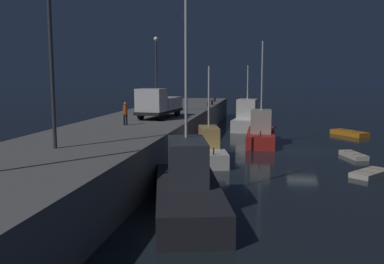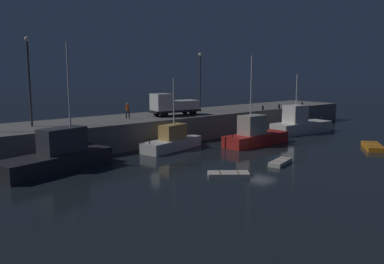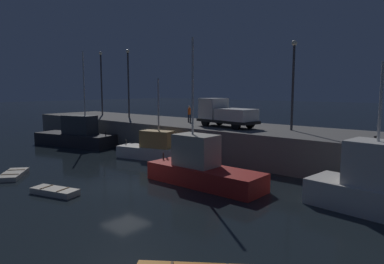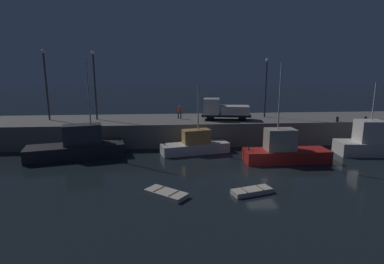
% 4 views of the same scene
% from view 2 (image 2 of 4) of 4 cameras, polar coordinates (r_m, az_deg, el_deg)
% --- Properties ---
extents(ground_plane, '(320.00, 320.00, 0.00)m').
position_cam_2_polar(ground_plane, '(38.15, 9.91, -3.21)').
color(ground_plane, black).
extents(pier_quay, '(59.84, 8.52, 2.74)m').
position_cam_2_polar(pier_quay, '(47.57, -2.71, 0.96)').
color(pier_quay, slate).
rests_on(pier_quay, ground).
extents(fishing_trawler_red, '(9.86, 5.17, 10.15)m').
position_cam_2_polar(fishing_trawler_red, '(33.37, -18.88, -3.31)').
color(fishing_trawler_red, '#232328').
rests_on(fishing_trawler_red, ground).
extents(fishing_boat_blue, '(8.95, 3.67, 7.49)m').
position_cam_2_polar(fishing_boat_blue, '(52.11, 15.33, 1.13)').
color(fishing_boat_blue, silver).
rests_on(fishing_boat_blue, ground).
extents(fishing_boat_white, '(8.12, 2.50, 9.44)m').
position_cam_2_polar(fishing_boat_white, '(42.74, 9.11, -0.40)').
color(fishing_boat_white, red).
rests_on(fishing_boat_white, ground).
extents(fishing_boat_orange, '(7.52, 3.72, 7.11)m').
position_cam_2_polar(fishing_boat_orange, '(39.82, -2.88, -1.28)').
color(fishing_boat_orange, silver).
rests_on(fishing_boat_orange, ground).
extents(dinghy_orange_near, '(3.12, 1.85, 0.39)m').
position_cam_2_polar(dinghy_orange_near, '(34.42, 12.66, -4.30)').
color(dinghy_orange_near, beige).
rests_on(dinghy_orange_near, ground).
extents(rowboat_white_mid, '(4.25, 3.70, 0.51)m').
position_cam_2_polar(rowboat_white_mid, '(44.19, 24.71, -1.93)').
color(rowboat_white_mid, orange).
rests_on(rowboat_white_mid, ground).
extents(dinghy_red_small, '(3.23, 2.99, 0.36)m').
position_cam_2_polar(dinghy_red_small, '(29.92, 5.29, -6.13)').
color(dinghy_red_small, beige).
rests_on(dinghy_red_small, ground).
extents(lamp_post_east, '(0.44, 0.44, 8.22)m').
position_cam_2_polar(lamp_post_east, '(39.45, -22.54, 7.66)').
color(lamp_post_east, '#38383D').
rests_on(lamp_post_east, pier_quay).
extents(lamp_post_central, '(0.44, 0.44, 7.40)m').
position_cam_2_polar(lamp_post_central, '(50.40, 1.16, 7.95)').
color(lamp_post_central, '#38383D').
rests_on(lamp_post_central, pier_quay).
extents(utility_truck, '(6.16, 3.02, 2.59)m').
position_cam_2_polar(utility_truck, '(45.66, -2.82, 3.93)').
color(utility_truck, black).
rests_on(utility_truck, pier_quay).
extents(dockworker, '(0.45, 0.38, 1.72)m').
position_cam_2_polar(dockworker, '(43.63, -9.31, 3.25)').
color(dockworker, black).
rests_on(dockworker, pier_quay).
extents(bollard_west, '(0.28, 0.28, 0.59)m').
position_cam_2_polar(bollard_west, '(53.09, 10.21, 3.46)').
color(bollard_west, black).
rests_on(bollard_west, pier_quay).
extents(bollard_central, '(0.28, 0.28, 0.54)m').
position_cam_2_polar(bollard_central, '(61.06, 15.66, 3.93)').
color(bollard_central, black).
rests_on(bollard_central, pier_quay).
extents(bollard_east, '(0.28, 0.28, 0.56)m').
position_cam_2_polar(bollard_east, '(55.85, 12.50, 3.63)').
color(bollard_east, black).
rests_on(bollard_east, pier_quay).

